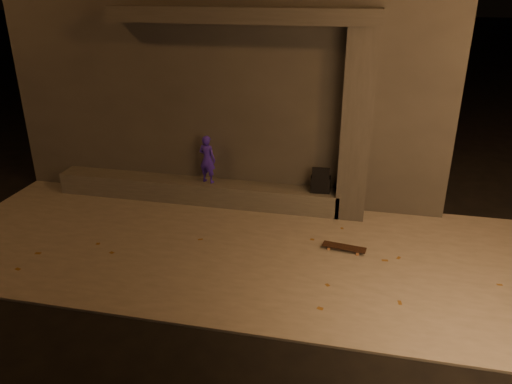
% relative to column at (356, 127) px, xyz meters
% --- Properties ---
extents(ground, '(120.00, 120.00, 0.00)m').
position_rel_column_xyz_m(ground, '(-1.70, -3.75, -1.84)').
color(ground, black).
rests_on(ground, ground).
extents(sidewalk, '(11.00, 4.40, 0.04)m').
position_rel_column_xyz_m(sidewalk, '(-1.70, -1.75, -1.82)').
color(sidewalk, '#6A665D').
rests_on(sidewalk, ground).
extents(building, '(9.00, 5.10, 5.22)m').
position_rel_column_xyz_m(building, '(-2.70, 2.74, 0.77)').
color(building, '#393634').
rests_on(building, ground).
extents(ledge, '(6.00, 0.55, 0.45)m').
position_rel_column_xyz_m(ledge, '(-3.20, 0.00, -1.58)').
color(ledge, '#494742').
rests_on(ledge, sidewalk).
extents(column, '(0.55, 0.55, 3.60)m').
position_rel_column_xyz_m(column, '(0.00, 0.00, 0.00)').
color(column, '#393634').
rests_on(column, sidewalk).
extents(canopy, '(5.00, 0.70, 0.28)m').
position_rel_column_xyz_m(canopy, '(-2.20, 0.05, 1.94)').
color(canopy, '#393634').
rests_on(canopy, column).
extents(skateboarder, '(0.41, 0.33, 1.00)m').
position_rel_column_xyz_m(skateboarder, '(-2.92, 0.00, -0.85)').
color(skateboarder, '#341DBE').
rests_on(skateboarder, ledge).
extents(backpack, '(0.39, 0.26, 0.54)m').
position_rel_column_xyz_m(backpack, '(-0.60, 0.00, -1.16)').
color(backpack, black).
rests_on(backpack, ledge).
extents(skateboard, '(0.77, 0.30, 0.08)m').
position_rel_column_xyz_m(skateboard, '(-0.02, -1.47, -1.73)').
color(skateboard, black).
rests_on(skateboard, sidewalk).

